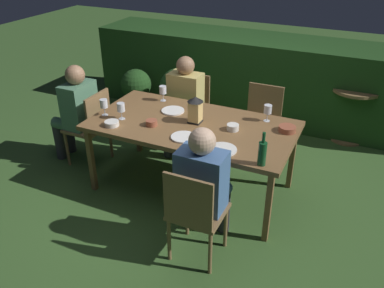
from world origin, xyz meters
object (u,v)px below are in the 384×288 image
Objects in this scene: chair_head_near at (91,125)px; lantern_centerpiece at (195,108)px; potted_plant_by_hedge at (136,89)px; green_bottle_on_table at (262,153)px; chair_side_right_a at (190,107)px; person_in_green at (76,109)px; wine_glass_c at (121,108)px; person_in_mustard at (183,101)px; ice_bucket at (358,80)px; person_in_blue at (205,183)px; wine_glass_d at (268,110)px; bowl_bread at (233,127)px; plate_b at (173,111)px; side_table at (353,106)px; wine_glass_b at (163,91)px; plate_a at (222,149)px; dining_table at (192,128)px; bowl_olives at (287,129)px; bowl_dip at (152,123)px; wine_glass_a at (104,104)px; potted_plant_corner at (179,92)px; chair_side_left_b at (194,212)px; bowl_salad at (112,123)px; plate_c at (183,137)px; chair_side_right_b at (261,120)px.

lantern_centerpiece is (1.25, 0.04, 0.42)m from chair_head_near.
chair_head_near is 1.38m from potted_plant_by_hedge.
green_bottle_on_table reaches higher than lantern_centerpiece.
chair_side_right_a is 1.15m from potted_plant_by_hedge.
person_in_green is 6.80× the size of wine_glass_c.
person_in_mustard reaches higher than potted_plant_by_hedge.
green_bottle_on_table reaches higher than ice_bucket.
person_in_blue is at bearing -61.33° from chair_side_right_a.
wine_glass_d reaches higher than bowl_bread.
lantern_centerpiece is at bearing -22.89° from plate_b.
person_in_mustard is 2.12m from side_table.
green_bottle_on_table reaches higher than wine_glass_b.
plate_a is at bearing -42.66° from lantern_centerpiece.
dining_table is 0.75m from wine_glass_d.
chair_side_right_a is 5.46× the size of bowl_olives.
plate_a is (0.90, -1.27, 0.28)m from chair_side_right_a.
green_bottle_on_table is 2.54× the size of bowl_bread.
lantern_centerpiece is at bearing 1.75° from person_in_green.
bowl_dip is at bearing -150.02° from wine_glass_d.
plate_a is at bearing -11.58° from bowl_dip.
wine_glass_a is 0.21× the size of potted_plant_corner.
lantern_centerpiece is at bearing 148.78° from green_bottle_on_table.
chair_head_near is at bearing -137.91° from person_in_mustard.
person_in_mustard is at bearing 118.67° from chair_side_left_b.
person_in_mustard reaches higher than bowl_salad.
plate_c is (-0.77, 0.15, -0.10)m from green_bottle_on_table.
wine_glass_a reaches higher than chair_head_near.
chair_side_left_b is 3.28× the size of lantern_centerpiece.
plate_b is (0.58, 0.37, -0.11)m from wine_glass_a.
green_bottle_on_table is at bearing -42.50° from person_in_mustard.
side_table is 2.22m from potted_plant_corner.
person_in_green reaches higher than wine_glass_a.
wine_glass_d is at bearing -115.70° from side_table.
person_in_mustard is 1.41m from plate_a.
plate_c is 1.65× the size of bowl_salad.
person_in_mustard is 4.34× the size of lantern_centerpiece.
wine_glass_a is at bearing -137.66° from ice_bucket.
person_in_mustard reaches higher than plate_b.
person_in_green reaches higher than lantern_centerpiece.
plate_c is (0.50, -1.01, 0.12)m from person_in_mustard.
ice_bucket is (0.90, 0.93, 0.31)m from chair_side_right_b.
bowl_olives is at bearing 15.15° from wine_glass_c.
ice_bucket is at bearing 58.77° from plate_c.
potted_plant_corner is (0.63, 1.31, -0.16)m from person_in_green.
wine_glass_d is 0.75m from plate_a.
person_in_mustard is at bearing 35.91° from person_in_green.
plate_a is 0.80m from bowl_dip.
chair_side_right_a is 0.54m from potted_plant_corner.
chair_side_right_a reaches higher than dining_table.
lantern_centerpiece is 2.07m from potted_plant_by_hedge.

